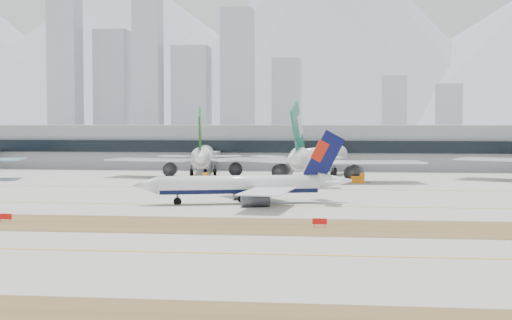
# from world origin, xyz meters

# --- Properties ---
(ground) EXTENTS (3000.00, 3000.00, 0.00)m
(ground) POSITION_xyz_m (0.00, 0.00, 0.00)
(ground) COLOR #AAA79F
(ground) RESTS_ON ground
(apron_markings) EXTENTS (360.00, 122.22, 0.06)m
(apron_markings) POSITION_xyz_m (0.00, -53.95, 0.02)
(apron_markings) COLOR brown
(apron_markings) RESTS_ON ground
(taxiing_airliner) EXTENTS (42.76, 36.49, 14.60)m
(taxiing_airliner) POSITION_xyz_m (-0.02, -1.52, 3.52)
(taxiing_airliner) COLOR white
(taxiing_airliner) RESTS_ON ground
(widebody_eva) EXTENTS (56.24, 55.55, 20.26)m
(widebody_eva) POSITION_xyz_m (-21.99, 68.26, 5.39)
(widebody_eva) COLOR white
(widebody_eva) RESTS_ON ground
(widebody_cathay) EXTENTS (58.75, 58.51, 21.51)m
(widebody_cathay) POSITION_xyz_m (12.53, 58.34, 5.72)
(widebody_cathay) COLOR white
(widebody_cathay) RESTS_ON ground
(terminal) EXTENTS (280.00, 43.10, 15.00)m
(terminal) POSITION_xyz_m (0.00, 114.84, 7.50)
(terminal) COLOR gray
(terminal) RESTS_ON ground
(hold_sign_left) EXTENTS (2.20, 0.15, 1.35)m
(hold_sign_left) POSITION_xyz_m (-35.01, -32.00, 0.88)
(hold_sign_left) COLOR red
(hold_sign_left) RESTS_ON ground
(hold_sign_right) EXTENTS (2.20, 0.15, 1.35)m
(hold_sign_right) POSITION_xyz_m (14.91, -32.00, 0.88)
(hold_sign_right) COLOR red
(hold_sign_right) RESTS_ON ground
(gse_c) EXTENTS (3.55, 2.00, 2.60)m
(gse_c) POSITION_xyz_m (23.07, 48.61, 1.05)
(gse_c) COLOR orange
(gse_c) RESTS_ON ground
(gse_b) EXTENTS (3.55, 2.00, 2.60)m
(gse_b) POSITION_xyz_m (-18.01, 44.97, 1.05)
(gse_b) COLOR orange
(gse_b) RESTS_ON ground
(city_skyline) EXTENTS (342.00, 49.80, 140.00)m
(city_skyline) POSITION_xyz_m (-106.76, 453.42, 49.80)
(city_skyline) COLOR #A0A6B6
(city_skyline) RESTS_ON ground
(mountain_ridge) EXTENTS (2830.00, 1120.00, 470.00)m
(mountain_ridge) POSITION_xyz_m (33.00, 1404.14, 181.85)
(mountain_ridge) COLOR #9EA8B7
(mountain_ridge) RESTS_ON ground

